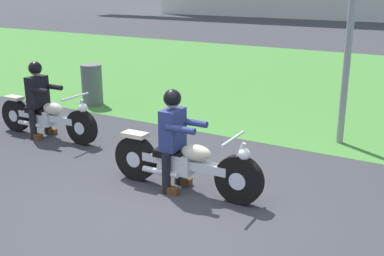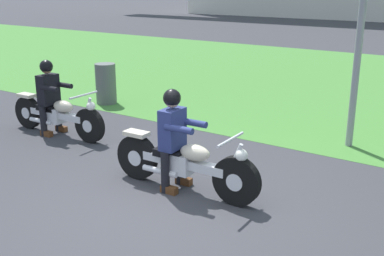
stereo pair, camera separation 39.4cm
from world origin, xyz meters
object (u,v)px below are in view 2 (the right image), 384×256
motorcycle_follow (57,115)px  trash_can (106,84)px  motorcycle_lead (184,164)px  rider_follow (49,91)px  rider_lead (174,132)px

motorcycle_follow → trash_can: size_ratio=2.41×
motorcycle_lead → rider_follow: size_ratio=1.63×
motorcycle_lead → rider_lead: rider_lead is taller
motorcycle_follow → motorcycle_lead: bearing=-13.7°
rider_lead → trash_can: rider_lead is taller
motorcycle_follow → rider_lead: bearing=-14.4°
motorcycle_lead → motorcycle_follow: size_ratio=1.00×
motorcycle_lead → rider_follow: (-3.55, 0.71, 0.41)m
motorcycle_lead → rider_follow: bearing=166.9°
trash_can → rider_lead: bearing=-35.6°
rider_lead → trash_can: 5.13m
motorcycle_lead → trash_can: 5.26m
trash_can → motorcycle_lead: bearing=-34.5°
motorcycle_lead → rider_follow: rider_follow is taller
motorcycle_lead → trash_can: size_ratio=2.42×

